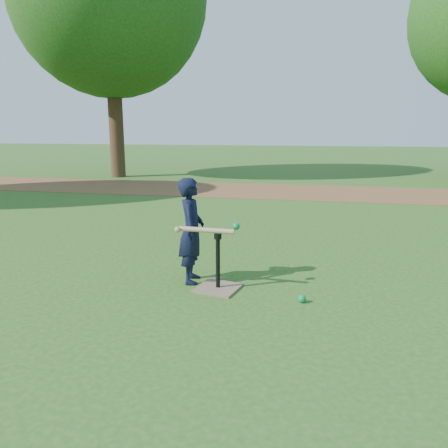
# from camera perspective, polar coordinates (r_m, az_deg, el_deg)

# --- Properties ---
(ground) EXTENTS (80.00, 80.00, 0.00)m
(ground) POSITION_cam_1_polar(r_m,az_deg,el_deg) (4.82, -0.68, -8.11)
(ground) COLOR #285116
(ground) RESTS_ON ground
(dirt_strip) EXTENTS (24.00, 3.00, 0.01)m
(dirt_strip) POSITION_cam_1_polar(r_m,az_deg,el_deg) (12.05, 7.45, 4.27)
(dirt_strip) COLOR brown
(dirt_strip) RESTS_ON ground
(child) EXTENTS (0.36, 0.47, 1.17)m
(child) POSITION_cam_1_polar(r_m,az_deg,el_deg) (4.81, -4.28, -0.88)
(child) COLOR black
(child) RESTS_ON ground
(wiffle_ball_ground) EXTENTS (0.08, 0.08, 0.08)m
(wiffle_ball_ground) POSITION_cam_1_polar(r_m,az_deg,el_deg) (4.44, 10.17, -9.58)
(wiffle_ball_ground) COLOR #0C8444
(wiffle_ball_ground) RESTS_ON ground
(batting_tee) EXTENTS (0.51, 0.51, 0.61)m
(batting_tee) POSITION_cam_1_polar(r_m,az_deg,el_deg) (4.70, -0.79, -7.22)
(batting_tee) COLOR #7D654F
(batting_tee) RESTS_ON ground
(swing_action) EXTENTS (0.67, 0.21, 0.10)m
(swing_action) POSITION_cam_1_polar(r_m,az_deg,el_deg) (4.56, -1.91, -0.69)
(swing_action) COLOR tan
(swing_action) RESTS_ON ground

